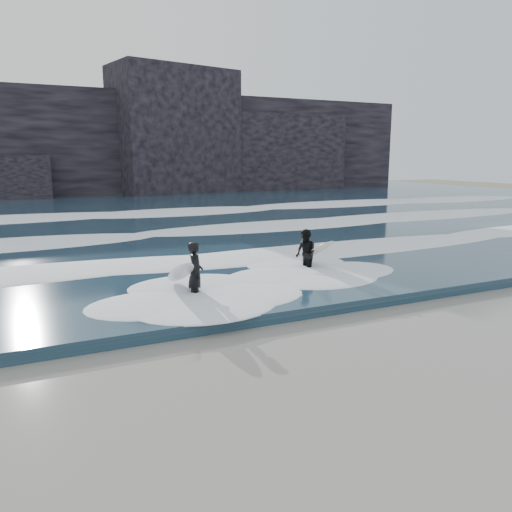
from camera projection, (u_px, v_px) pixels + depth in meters
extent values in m
plane|color=brown|center=(371.00, 370.00, 9.19)|extent=(120.00, 120.00, 0.00)
cube|color=#1D3648|center=(110.00, 211.00, 34.89)|extent=(90.00, 52.00, 0.30)
cube|color=black|center=(78.00, 145.00, 49.02)|extent=(70.00, 9.00, 10.00)
ellipsoid|color=white|center=(206.00, 260.00, 17.10)|extent=(60.00, 3.20, 0.20)
ellipsoid|color=white|center=(155.00, 232.00, 23.31)|extent=(60.00, 4.00, 0.24)
ellipsoid|color=white|center=(120.00, 212.00, 31.28)|extent=(60.00, 4.80, 0.30)
imported|color=black|center=(196.00, 273.00, 13.27)|extent=(0.53, 0.69, 1.67)
ellipsoid|color=white|center=(181.00, 273.00, 13.15)|extent=(0.82, 2.12, 1.04)
imported|color=black|center=(306.00, 254.00, 16.17)|extent=(0.62, 0.78, 1.58)
ellipsoid|color=silver|center=(317.00, 251.00, 16.33)|extent=(0.57, 1.87, 1.02)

